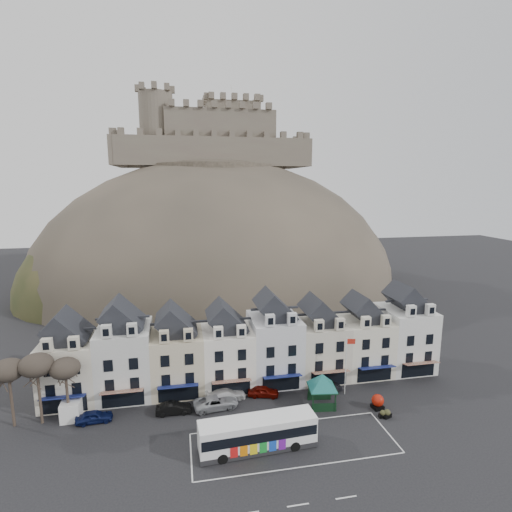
{
  "coord_description": "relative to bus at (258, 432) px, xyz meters",
  "views": [
    {
      "loc": [
        -9.47,
        -36.16,
        27.9
      ],
      "look_at": [
        2.3,
        24.0,
        16.57
      ],
      "focal_mm": 28.0,
      "sensor_mm": 36.0,
      "label": 1
    }
  ],
  "objects": [
    {
      "name": "castle",
      "position": [
        2.51,
        74.84,
        38.25
      ],
      "size": [
        50.2,
        22.2,
        22.0
      ],
      "color": "#64564C",
      "rests_on": "ground"
    },
    {
      "name": "bus_shelter",
      "position": [
        9.58,
        6.61,
        1.4
      ],
      "size": [
        6.72,
        6.72,
        4.3
      ],
      "rotation": [
        0.0,
        0.0,
        -0.13
      ],
      "color": "black",
      "rests_on": "ground"
    },
    {
      "name": "car_charcoal",
      "position": [
        11.43,
        9.46,
        -1.25
      ],
      "size": [
        4.41,
        2.37,
        1.38
      ],
      "primitive_type": "imported",
      "rotation": [
        0.0,
        0.0,
        1.8
      ],
      "color": "black",
      "rests_on": "ground"
    },
    {
      "name": "car_silver",
      "position": [
        -3.6,
        8.62,
        -1.17
      ],
      "size": [
        5.79,
        3.25,
        1.56
      ],
      "primitive_type": "imported",
      "rotation": [
        0.0,
        0.0,
        1.7
      ],
      "color": "#A1A3A8",
      "rests_on": "ground"
    },
    {
      "name": "tree_left_far",
      "position": [
        -27.0,
        9.4,
        4.95
      ],
      "size": [
        3.61,
        3.61,
        8.24
      ],
      "color": "#372C23",
      "rests_on": "ground"
    },
    {
      "name": "car_navy",
      "position": [
        -18.0,
        8.4,
        -1.23
      ],
      "size": [
        4.31,
        2.05,
        1.42
      ],
      "primitive_type": "imported",
      "rotation": [
        0.0,
        0.0,
        1.66
      ],
      "color": "#0D1541",
      "rests_on": "ground"
    },
    {
      "name": "bus",
      "position": [
        0.0,
        0.0,
        0.0
      ],
      "size": [
        12.61,
        3.61,
        3.52
      ],
      "rotation": [
        0.0,
        0.0,
        0.06
      ],
      "color": "#262628",
      "rests_on": "ground"
    },
    {
      "name": "townhouse_terrace",
      "position": [
        2.14,
        14.87,
        3.36
      ],
      "size": [
        54.4,
        9.35,
        11.8
      ],
      "color": "beige",
      "rests_on": "ground"
    },
    {
      "name": "planter_west",
      "position": [
        16.41,
        2.56,
        -1.43
      ],
      "size": [
        1.19,
        0.84,
        1.07
      ],
      "rotation": [
        0.0,
        0.0,
        0.32
      ],
      "color": "black",
      "rests_on": "ground"
    },
    {
      "name": "car_white",
      "position": [
        -2.15,
        10.19,
        -1.19
      ],
      "size": [
        5.5,
        3.09,
        1.51
      ],
      "primitive_type": "imported",
      "rotation": [
        0.0,
        0.0,
        1.77
      ],
      "color": "silver",
      "rests_on": "ground"
    },
    {
      "name": "car_maroon",
      "position": [
        2.8,
        10.24,
        -1.25
      ],
      "size": [
        4.38,
        2.63,
        1.39
      ],
      "primitive_type": "imported",
      "rotation": [
        0.0,
        0.0,
        1.32
      ],
      "color": "#590A05",
      "rests_on": "ground"
    },
    {
      "name": "flagpole",
      "position": [
        13.71,
        8.68,
        2.66
      ],
      "size": [
        1.15,
        0.29,
        8.06
      ],
      "rotation": [
        0.0,
        0.0,
        -0.2
      ],
      "color": "silver",
      "rests_on": "ground"
    },
    {
      "name": "castle_hill",
      "position": [
        3.25,
        67.85,
        -1.84
      ],
      "size": [
        100.0,
        76.0,
        68.0
      ],
      "color": "#3A362D",
      "rests_on": "ground"
    },
    {
      "name": "ground",
      "position": [
        2.0,
        -1.1,
        -1.94
      ],
      "size": [
        300.0,
        300.0,
        0.0
      ],
      "primitive_type": "plane",
      "color": "black",
      "rests_on": "ground"
    },
    {
      "name": "tree_left_mid",
      "position": [
        -24.0,
        9.4,
        5.3
      ],
      "size": [
        3.78,
        3.78,
        8.64
      ],
      "color": "#372C23",
      "rests_on": "ground"
    },
    {
      "name": "planter_east",
      "position": [
        15.92,
        2.71,
        -1.49
      ],
      "size": [
        0.97,
        0.66,
        0.94
      ],
      "rotation": [
        0.0,
        0.0,
        -0.05
      ],
      "color": "black",
      "rests_on": "ground"
    },
    {
      "name": "car_black",
      "position": [
        -8.8,
        8.4,
        -1.24
      ],
      "size": [
        4.29,
        1.51,
        1.41
      ],
      "primitive_type": "imported",
      "rotation": [
        0.0,
        0.0,
        1.57
      ],
      "color": "black",
      "rests_on": "ground"
    },
    {
      "name": "tree_left_near",
      "position": [
        -21.0,
        9.4,
        4.61
      ],
      "size": [
        3.43,
        3.43,
        7.84
      ],
      "color": "#372C23",
      "rests_on": "ground"
    },
    {
      "name": "red_buoy",
      "position": [
        16.23,
        4.63,
        -0.99
      ],
      "size": [
        1.51,
        1.51,
        1.87
      ],
      "rotation": [
        0.0,
        0.0,
        0.13
      ],
      "color": "black",
      "rests_on": "ground"
    },
    {
      "name": "white_van",
      "position": [
        -20.85,
        10.9,
        -0.81
      ],
      "size": [
        2.33,
        5.04,
        2.27
      ],
      "rotation": [
        0.0,
        0.0,
        0.03
      ],
      "color": "white",
      "rests_on": "ground"
    },
    {
      "name": "coach_bay_markings",
      "position": [
        4.0,
        0.15,
        -1.94
      ],
      "size": [
        22.0,
        7.5,
        0.01
      ],
      "primitive_type": "cube",
      "color": "silver",
      "rests_on": "ground"
    }
  ]
}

